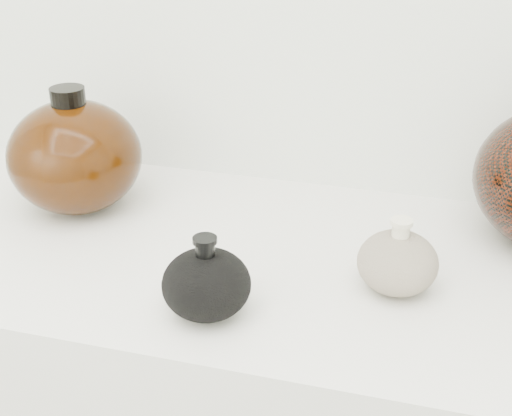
# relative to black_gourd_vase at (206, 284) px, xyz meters

# --- Properties ---
(black_gourd_vase) EXTENTS (0.14, 0.14, 0.11)m
(black_gourd_vase) POSITION_rel_black_gourd_vase_xyz_m (0.00, 0.00, 0.00)
(black_gourd_vase) COLOR black
(black_gourd_vase) RESTS_ON display_counter
(cream_gourd_vase) EXTENTS (0.14, 0.14, 0.10)m
(cream_gourd_vase) POSITION_rel_black_gourd_vase_xyz_m (0.21, 0.11, -0.00)
(cream_gourd_vase) COLOR beige
(cream_gourd_vase) RESTS_ON display_counter
(left_round_pot) EXTENTS (0.26, 0.26, 0.20)m
(left_round_pot) POSITION_rel_black_gourd_vase_xyz_m (-0.29, 0.22, 0.04)
(left_round_pot) COLOR black
(left_round_pot) RESTS_ON display_counter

